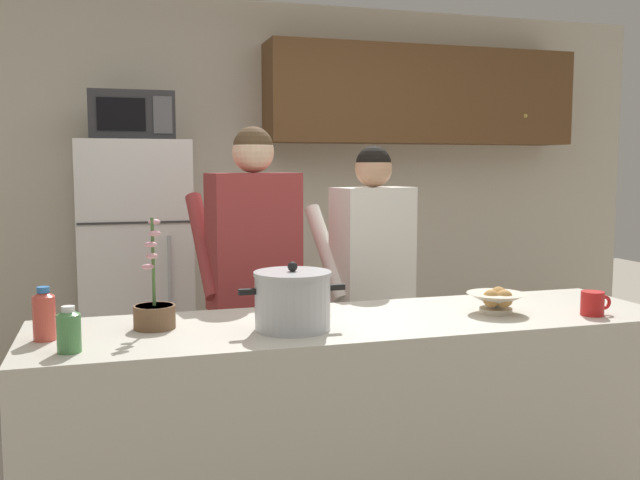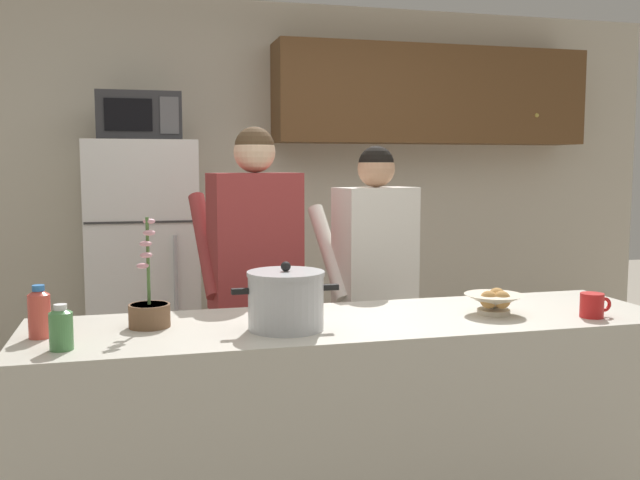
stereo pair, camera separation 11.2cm
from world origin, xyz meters
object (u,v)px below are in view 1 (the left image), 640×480
at_px(person_near_pot, 253,259).
at_px(potted_orchid, 154,311).
at_px(bread_bowl, 496,301).
at_px(bottle_near_edge, 44,314).
at_px(microwave, 131,116).
at_px(person_by_sink, 372,266).
at_px(cooking_pot, 293,300).
at_px(coffee_mug, 593,303).
at_px(refrigerator, 136,278).
at_px(bottle_mid_counter, 69,330).

relative_size(person_near_pot, potted_orchid, 4.20).
distance_m(bread_bowl, bottle_near_edge, 1.69).
bearing_deg(microwave, bottle_near_edge, -101.20).
relative_size(bread_bowl, potted_orchid, 0.58).
bearing_deg(person_by_sink, cooking_pot, -125.43).
xyz_separation_m(microwave, person_by_sink, (1.14, -1.00, -0.80)).
height_order(microwave, coffee_mug, microwave).
bearing_deg(microwave, refrigerator, 90.07).
bearing_deg(bottle_mid_counter, coffee_mug, -0.28).
xyz_separation_m(person_by_sink, bread_bowl, (0.20, -0.88, -0.03)).
distance_m(person_near_pot, bottle_near_edge, 1.19).
bearing_deg(refrigerator, person_near_pot, -63.88).
height_order(bottle_mid_counter, potted_orchid, potted_orchid).
relative_size(cooking_pot, potted_orchid, 0.97).
xyz_separation_m(refrigerator, bottle_near_edge, (-0.36, -1.85, 0.18)).
bearing_deg(bottle_mid_counter, refrigerator, 82.33).
bearing_deg(coffee_mug, bread_bowl, 156.73).
bearing_deg(bottle_near_edge, refrigerator, 78.93).
distance_m(coffee_mug, potted_orchid, 1.69).
relative_size(refrigerator, person_near_pot, 0.98).
xyz_separation_m(cooking_pot, bread_bowl, (0.85, 0.04, -0.06)).
bearing_deg(potted_orchid, person_near_pot, 54.98).
height_order(microwave, person_near_pot, microwave).
distance_m(refrigerator, bread_bowl, 2.32).
height_order(refrigerator, bread_bowl, refrigerator).
bearing_deg(coffee_mug, person_near_pot, 139.35).
xyz_separation_m(bread_bowl, potted_orchid, (-1.33, 0.12, 0.01)).
bearing_deg(cooking_pot, microwave, 104.08).
bearing_deg(coffee_mug, bottle_near_edge, 174.45).
bearing_deg(cooking_pot, coffee_mug, -5.19).
xyz_separation_m(refrigerator, microwave, (0.00, -0.02, 0.97)).
bearing_deg(bread_bowl, person_by_sink, 102.55).
bearing_deg(bottle_mid_counter, person_near_pot, 51.29).
height_order(bottle_near_edge, bottle_mid_counter, bottle_near_edge).
relative_size(microwave, bottle_mid_counter, 3.24).
bearing_deg(bread_bowl, bottle_near_edge, 178.29).
bearing_deg(bottle_near_edge, coffee_mug, -5.55).
height_order(bread_bowl, potted_orchid, potted_orchid).
xyz_separation_m(bread_bowl, bottle_mid_counter, (-1.61, -0.14, 0.02)).
relative_size(person_by_sink, coffee_mug, 12.25).
relative_size(person_near_pot, bottle_mid_counter, 11.40).
relative_size(person_by_sink, bottle_mid_counter, 10.83).
bearing_deg(bread_bowl, coffee_mug, -23.27).
relative_size(person_near_pot, cooking_pot, 4.32).
bearing_deg(bottle_mid_counter, bottle_near_edge, 114.93).
relative_size(person_by_sink, potted_orchid, 3.99).
distance_m(microwave, bottle_mid_counter, 2.19).
bearing_deg(bread_bowl, potted_orchid, 174.89).
height_order(person_by_sink, bottle_near_edge, person_by_sink).
bearing_deg(bottle_mid_counter, bread_bowl, 4.90).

